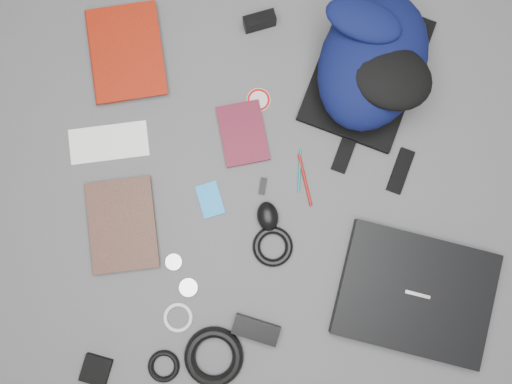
{
  "coord_description": "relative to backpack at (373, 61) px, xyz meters",
  "views": [
    {
      "loc": [
        -0.01,
        -0.12,
        1.41
      ],
      "look_at": [
        0.0,
        0.0,
        0.02
      ],
      "focal_mm": 35.0,
      "sensor_mm": 36.0,
      "label": 1
    }
  ],
  "objects": [
    {
      "name": "ground",
      "position": [
        -0.34,
        -0.33,
        -0.09
      ],
      "size": [
        4.0,
        4.0,
        0.0
      ],
      "primitive_type": "plane",
      "color": "#4F4F51",
      "rests_on": "ground"
    },
    {
      "name": "backpack",
      "position": [
        0.0,
        0.0,
        0.0
      ],
      "size": [
        0.46,
        0.53,
        0.19
      ],
      "primitive_type": null,
      "rotation": [
        0.0,
        0.0,
        -0.42
      ],
      "color": "black",
      "rests_on": "ground"
    },
    {
      "name": "laptop",
      "position": [
        0.08,
        -0.64,
        -0.07
      ],
      "size": [
        0.49,
        0.43,
        0.04
      ],
      "primitive_type": "cube",
      "rotation": [
        0.0,
        0.0,
        -0.31
      ],
      "color": "black",
      "rests_on": "ground"
    },
    {
      "name": "textbook_red",
      "position": [
        -0.79,
        0.08,
        -0.08
      ],
      "size": [
        0.23,
        0.3,
        0.03
      ],
      "primitive_type": "imported",
      "rotation": [
        0.0,
        0.0,
        0.09
      ],
      "color": "maroon",
      "rests_on": "ground"
    },
    {
      "name": "comic_book",
      "position": [
        -0.81,
        -0.41,
        -0.08
      ],
      "size": [
        0.2,
        0.27,
        0.02
      ],
      "primitive_type": "imported",
      "rotation": [
        0.0,
        0.0,
        0.06
      ],
      "color": "#9B4F0B",
      "rests_on": "ground"
    },
    {
      "name": "envelope",
      "position": [
        -0.75,
        -0.16,
        -0.09
      ],
      "size": [
        0.23,
        0.12,
        0.0
      ],
      "primitive_type": "cube",
      "rotation": [
        0.0,
        0.0,
        0.07
      ],
      "color": "white",
      "rests_on": "ground"
    },
    {
      "name": "dvd_case",
      "position": [
        -0.37,
        -0.16,
        -0.09
      ],
      "size": [
        0.15,
        0.19,
        0.01
      ],
      "primitive_type": "cube",
      "rotation": [
        0.0,
        0.0,
        0.13
      ],
      "color": "#470D1B",
      "rests_on": "ground"
    },
    {
      "name": "compact_camera",
      "position": [
        -0.3,
        0.16,
        -0.07
      ],
      "size": [
        0.1,
        0.05,
        0.05
      ],
      "primitive_type": "cube",
      "rotation": [
        0.0,
        0.0,
        0.22
      ],
      "color": "black",
      "rests_on": "ground"
    },
    {
      "name": "sticker_disc",
      "position": [
        -0.31,
        -0.06,
        -0.09
      ],
      "size": [
        0.07,
        0.07,
        0.0
      ],
      "primitive_type": "cylinder",
      "rotation": [
        0.0,
        0.0,
        -0.08
      ],
      "color": "silver",
      "rests_on": "ground"
    },
    {
      "name": "pen_teal",
      "position": [
        -0.21,
        -0.28,
        -0.09
      ],
      "size": [
        0.02,
        0.12,
        0.01
      ],
      "primitive_type": "cylinder",
      "rotation": [
        1.57,
        0.0,
        -0.11
      ],
      "color": "#0C7070",
      "rests_on": "ground"
    },
    {
      "name": "pen_red",
      "position": [
        -0.2,
        -0.3,
        -0.09
      ],
      "size": [
        0.03,
        0.15,
        0.01
      ],
      "primitive_type": "cylinder",
      "rotation": [
        1.57,
        0.0,
        0.16
      ],
      "color": "maroon",
      "rests_on": "ground"
    },
    {
      "name": "id_badge",
      "position": [
        -0.47,
        -0.34,
        -0.09
      ],
      "size": [
        0.08,
        0.11,
        0.0
      ],
      "primitive_type": "cube",
      "rotation": [
        0.0,
        0.0,
        0.23
      ],
      "color": "#1D84DA",
      "rests_on": "ground"
    },
    {
      "name": "usb_black",
      "position": [
        -0.32,
        -0.31,
        -0.09
      ],
      "size": [
        0.03,
        0.05,
        0.01
      ],
      "primitive_type": "cube",
      "rotation": [
        0.0,
        0.0,
        -0.23
      ],
      "color": "black",
      "rests_on": "ground"
    },
    {
      "name": "mouse",
      "position": [
        -0.31,
        -0.4,
        -0.07
      ],
      "size": [
        0.07,
        0.09,
        0.04
      ],
      "primitive_type": "ellipsoid",
      "rotation": [
        0.0,
        0.0,
        0.11
      ],
      "color": "black",
      "rests_on": "ground"
    },
    {
      "name": "headphone_left",
      "position": [
        -0.54,
        -0.58,
        -0.09
      ],
      "size": [
        0.06,
        0.06,
        0.01
      ],
      "primitive_type": "cylinder",
      "rotation": [
        0.0,
        0.0,
        0.19
      ],
      "color": "silver",
      "rests_on": "ground"
    },
    {
      "name": "headphone_right",
      "position": [
        -0.58,
        -0.51,
        -0.09
      ],
      "size": [
        0.06,
        0.06,
        0.01
      ],
      "primitive_type": "cylinder",
      "rotation": [
        0.0,
        0.0,
        0.29
      ],
      "color": "silver",
      "rests_on": "ground"
    },
    {
      "name": "cable_coil",
      "position": [
        -0.3,
        -0.49,
        -0.08
      ],
      "size": [
        0.12,
        0.12,
        0.02
      ],
      "primitive_type": "torus",
      "rotation": [
        0.0,
        0.0,
        0.02
      ],
      "color": "black",
      "rests_on": "ground"
    },
    {
      "name": "power_brick",
      "position": [
        -0.36,
        -0.71,
        -0.08
      ],
      "size": [
        0.14,
        0.1,
        0.03
      ],
      "primitive_type": "cube",
      "rotation": [
        0.0,
        0.0,
        -0.36
      ],
      "color": "black",
      "rests_on": "ground"
    },
    {
      "name": "power_cord_coil",
      "position": [
        -0.48,
        -0.78,
        -0.08
      ],
      "size": [
        0.17,
        0.17,
        0.03
      ],
      "primitive_type": "torus",
      "rotation": [
        0.0,
        0.0,
        0.03
      ],
      "color": "black",
      "rests_on": "ground"
    },
    {
      "name": "pouch",
      "position": [
        -0.81,
        -0.79,
        -0.08
      ],
      "size": [
        0.09,
        0.09,
        0.02
      ],
      "primitive_type": "cube",
      "rotation": [
        0.0,
        0.0,
        -0.33
      ],
      "color": "black",
      "rests_on": "ground"
    },
    {
      "name": "earbud_coil",
      "position": [
        -0.62,
        -0.79,
        -0.08
      ],
      "size": [
        0.11,
        0.11,
        0.02
      ],
      "primitive_type": "torus",
      "rotation": [
        0.0,
        0.0,
        -0.32
      ],
      "color": "black",
      "rests_on": "ground"
    },
    {
      "name": "white_cable_coil",
      "position": [
        -0.57,
        -0.67,
        -0.09
      ],
      "size": [
        0.08,
        0.08,
        0.01
      ],
      "primitive_type": "torus",
      "rotation": [
        0.0,
        0.0,
        -0.02
      ],
      "color": "white",
      "rests_on": "ground"
    }
  ]
}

